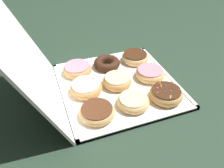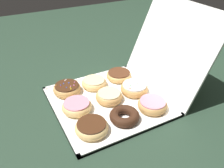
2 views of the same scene
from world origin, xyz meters
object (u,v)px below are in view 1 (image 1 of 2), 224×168
object	(u,v)px
chocolate_frosted_donut_2	(135,57)
sprinkle_donut_7	(86,88)
glazed_ring_donut_3	(133,101)
chocolate_frosted_donut_6	(97,112)
donut_box	(118,86)
sprinkle_donut_0	(166,94)
pink_frosted_donut_8	(77,69)
glazed_ring_donut_4	(117,81)
chocolate_cake_ring_donut_5	(106,63)
pink_frosted_donut_1	(150,73)

from	to	relation	value
chocolate_frosted_donut_2	sprinkle_donut_7	distance (m)	0.29
glazed_ring_donut_3	chocolate_frosted_donut_6	world-z (taller)	same
donut_box	sprinkle_donut_0	distance (m)	0.19
donut_box	pink_frosted_donut_8	world-z (taller)	pink_frosted_donut_8
chocolate_frosted_donut_6	pink_frosted_donut_8	bearing A→B (deg)	0.69
sprinkle_donut_0	chocolate_frosted_donut_6	world-z (taller)	sprinkle_donut_0
chocolate_frosted_donut_6	glazed_ring_donut_4	bearing A→B (deg)	-42.86
sprinkle_donut_0	chocolate_cake_ring_donut_5	xyz separation A→B (m)	(0.27, 0.13, -0.00)
glazed_ring_donut_3	chocolate_frosted_donut_6	bearing A→B (deg)	92.31
chocolate_frosted_donut_6	sprinkle_donut_7	size ratio (longest dim) A/B	0.99
pink_frosted_donut_1	pink_frosted_donut_8	xyz separation A→B (m)	(0.13, 0.27, -0.00)
pink_frosted_donut_8	glazed_ring_donut_4	bearing A→B (deg)	-136.36
pink_frosted_donut_1	chocolate_frosted_donut_2	distance (m)	0.13
chocolate_frosted_donut_2	glazed_ring_donut_3	bearing A→B (deg)	154.01
chocolate_cake_ring_donut_5	chocolate_frosted_donut_6	size ratio (longest dim) A/B	0.95
glazed_ring_donut_4	pink_frosted_donut_8	bearing A→B (deg)	43.64
sprinkle_donut_7	chocolate_cake_ring_donut_5	bearing A→B (deg)	-43.29
donut_box	sprinkle_donut_7	world-z (taller)	sprinkle_donut_7
chocolate_cake_ring_donut_5	chocolate_frosted_donut_6	bearing A→B (deg)	154.87
glazed_ring_donut_3	pink_frosted_donut_8	world-z (taller)	pink_frosted_donut_8
donut_box	pink_frosted_donut_8	distance (m)	0.18
pink_frosted_donut_1	glazed_ring_donut_4	world-z (taller)	same
glazed_ring_donut_4	chocolate_frosted_donut_6	size ratio (longest dim) A/B	0.95
sprinkle_donut_0	pink_frosted_donut_8	distance (m)	0.37
glazed_ring_donut_4	chocolate_cake_ring_donut_5	distance (m)	0.13
sprinkle_donut_0	glazed_ring_donut_4	bearing A→B (deg)	45.41
chocolate_frosted_donut_2	glazed_ring_donut_4	distance (m)	0.19
sprinkle_donut_0	glazed_ring_donut_4	xyz separation A→B (m)	(0.13, 0.13, -0.00)
glazed_ring_donut_4	sprinkle_donut_7	xyz separation A→B (m)	(0.00, 0.12, 0.00)
chocolate_frosted_donut_6	sprinkle_donut_7	world-z (taller)	sprinkle_donut_7
sprinkle_donut_7	chocolate_frosted_donut_6	bearing A→B (deg)	-179.27
pink_frosted_donut_1	chocolate_cake_ring_donut_5	xyz separation A→B (m)	(0.13, 0.14, -0.00)
donut_box	glazed_ring_donut_4	world-z (taller)	glazed_ring_donut_4
pink_frosted_donut_1	sprinkle_donut_0	bearing A→B (deg)	177.39
chocolate_frosted_donut_6	sprinkle_donut_0	bearing A→B (deg)	-90.53
glazed_ring_donut_3	donut_box	bearing A→B (deg)	2.48
pink_frosted_donut_1	glazed_ring_donut_4	size ratio (longest dim) A/B	1.04
donut_box	pink_frosted_donut_8	size ratio (longest dim) A/B	3.70
chocolate_frosted_donut_2	sprinkle_donut_7	bearing A→B (deg)	117.12
chocolate_cake_ring_donut_5	donut_box	bearing A→B (deg)	-178.93
donut_box	chocolate_frosted_donut_2	world-z (taller)	chocolate_frosted_donut_2
pink_frosted_donut_1	sprinkle_donut_7	size ratio (longest dim) A/B	0.98
chocolate_frosted_donut_2	glazed_ring_donut_3	world-z (taller)	chocolate_frosted_donut_2
sprinkle_donut_0	chocolate_frosted_donut_2	xyz separation A→B (m)	(0.27, -0.00, -0.00)
pink_frosted_donut_1	sprinkle_donut_7	distance (m)	0.26
pink_frosted_donut_1	chocolate_frosted_donut_6	xyz separation A→B (m)	(-0.13, 0.26, -0.00)
sprinkle_donut_0	sprinkle_donut_7	bearing A→B (deg)	62.62
glazed_ring_donut_4	chocolate_cake_ring_donut_5	world-z (taller)	glazed_ring_donut_4
sprinkle_donut_0	chocolate_frosted_donut_6	xyz separation A→B (m)	(0.00, 0.26, -0.00)
sprinkle_donut_0	pink_frosted_donut_1	distance (m)	0.13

